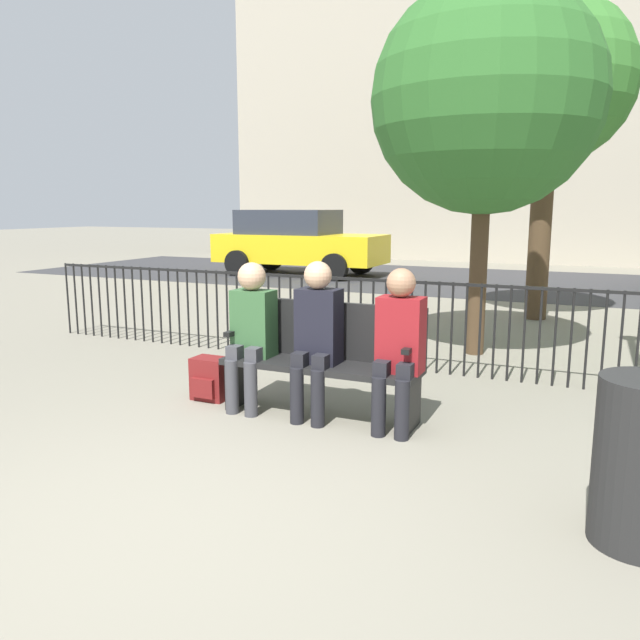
# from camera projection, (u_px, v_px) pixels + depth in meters

# --- Properties ---
(ground_plane) EXTENTS (80.00, 80.00, 0.00)m
(ground_plane) POSITION_uv_depth(u_px,v_px,m) (180.00, 519.00, 3.42)
(ground_plane) COLOR gray
(park_bench) EXTENTS (1.64, 0.45, 0.92)m
(park_bench) POSITION_uv_depth(u_px,v_px,m) (324.00, 356.00, 5.08)
(park_bench) COLOR black
(park_bench) RESTS_ON ground
(seated_person_0) EXTENTS (0.34, 0.39, 1.24)m
(seated_person_0) POSITION_uv_depth(u_px,v_px,m) (251.00, 327.00, 5.17)
(seated_person_0) COLOR #3D3D42
(seated_person_0) RESTS_ON ground
(seated_person_1) EXTENTS (0.34, 0.39, 1.27)m
(seated_person_1) POSITION_uv_depth(u_px,v_px,m) (317.00, 332.00, 4.93)
(seated_person_1) COLOR black
(seated_person_1) RESTS_ON ground
(seated_person_2) EXTENTS (0.34, 0.39, 1.24)m
(seated_person_2) POSITION_uv_depth(u_px,v_px,m) (399.00, 341.00, 4.66)
(seated_person_2) COLOR black
(seated_person_2) RESTS_ON ground
(backpack) EXTENTS (0.32, 0.26, 0.38)m
(backpack) POSITION_uv_depth(u_px,v_px,m) (210.00, 379.00, 5.52)
(backpack) COLOR maroon
(backpack) RESTS_ON ground
(fence_railing) EXTENTS (9.01, 0.03, 0.95)m
(fence_railing) POSITION_uv_depth(u_px,v_px,m) (386.00, 316.00, 6.54)
(fence_railing) COLOR black
(fence_railing) RESTS_ON ground
(tree_0) EXTENTS (2.40, 2.40, 4.66)m
(tree_0) POSITION_uv_depth(u_px,v_px,m) (549.00, 84.00, 8.95)
(tree_0) COLOR #4C3823
(tree_0) RESTS_ON ground
(tree_2) EXTENTS (2.51, 2.51, 4.11)m
(tree_2) POSITION_uv_depth(u_px,v_px,m) (486.00, 99.00, 6.77)
(tree_2) COLOR #4C3823
(tree_2) RESTS_ON ground
(street_surface) EXTENTS (24.00, 6.00, 0.01)m
(street_surface) POSITION_uv_depth(u_px,v_px,m) (503.00, 282.00, 14.18)
(street_surface) COLOR #333335
(street_surface) RESTS_ON ground
(parked_car_1) EXTENTS (4.20, 1.94, 1.62)m
(parked_car_1) POSITION_uv_depth(u_px,v_px,m) (297.00, 241.00, 15.60)
(parked_car_1) COLOR yellow
(parked_car_1) RESTS_ON ground
(building_facade) EXTENTS (20.00, 6.00, 16.22)m
(building_facade) POSITION_uv_depth(u_px,v_px,m) (553.00, 3.00, 19.90)
(building_facade) COLOR #B2A893
(building_facade) RESTS_ON ground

